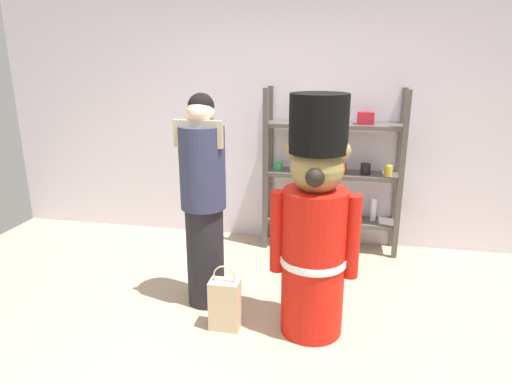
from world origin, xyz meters
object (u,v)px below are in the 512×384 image
(teddy_bear_guard, at_px, (315,226))
(person_shopper, at_px, (204,201))
(merchandise_shelf, at_px, (331,169))
(shopping_bag, at_px, (225,304))

(teddy_bear_guard, xyz_separation_m, person_shopper, (-0.87, 0.23, 0.05))
(merchandise_shelf, relative_size, shopping_bag, 3.27)
(person_shopper, height_order, shopping_bag, person_shopper)
(teddy_bear_guard, bearing_deg, shopping_bag, -170.69)
(person_shopper, xyz_separation_m, shopping_bag, (0.25, -0.34, -0.67))
(shopping_bag, bearing_deg, person_shopper, 126.16)
(merchandise_shelf, height_order, teddy_bear_guard, teddy_bear_guard)
(merchandise_shelf, distance_m, teddy_bear_guard, 1.56)
(merchandise_shelf, xyz_separation_m, teddy_bear_guard, (-0.05, -1.56, -0.03))
(teddy_bear_guard, bearing_deg, merchandise_shelf, 88.03)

